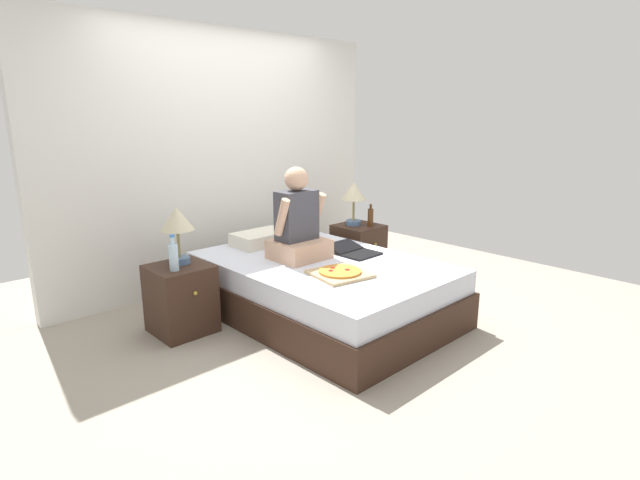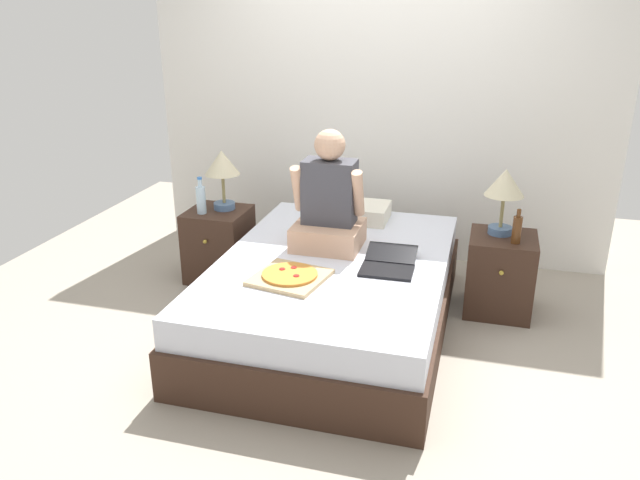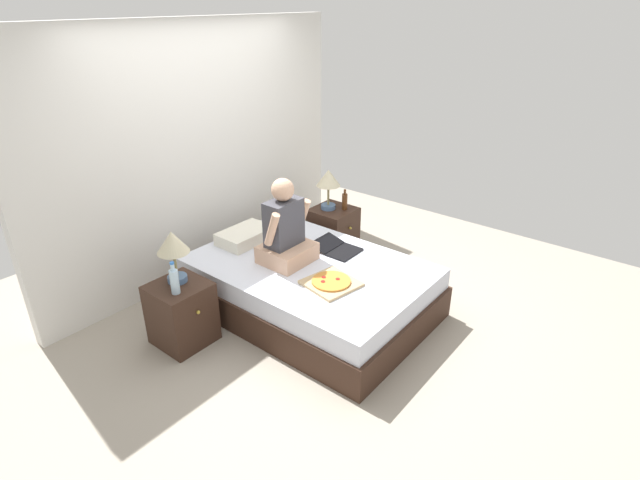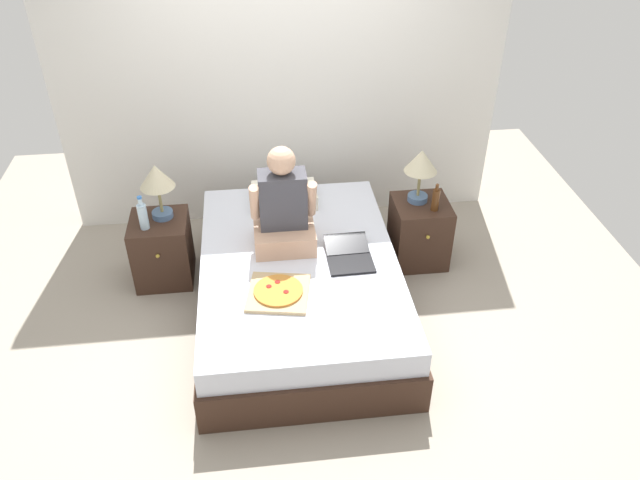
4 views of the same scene
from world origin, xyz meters
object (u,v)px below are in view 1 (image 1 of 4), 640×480
laptop (356,252)px  nightstand_left (181,299)px  person_seated (298,225)px  bed (322,288)px  lamp_on_left_nightstand (177,223)px  pizza_box (340,273)px  beer_bottle (371,217)px  nightstand_right (358,250)px  lamp_on_right_nightstand (354,194)px  water_bottle (174,256)px

laptop → nightstand_left: bearing=157.3°
person_seated → bed: bearing=-67.5°
lamp_on_left_nightstand → person_seated: 0.99m
nightstand_left → lamp_on_left_nightstand: (0.04, 0.05, 0.60)m
nightstand_left → lamp_on_left_nightstand: lamp_on_left_nightstand is taller
bed → nightstand_left: 1.17m
pizza_box → bed: bearing=65.4°
beer_bottle → nightstand_right: bearing=125.0°
beer_bottle → person_seated: person_seated is taller
pizza_box → beer_bottle: bearing=32.2°
bed → nightstand_left: nightstand_left is taller
lamp_on_right_nightstand → pizza_box: lamp_on_right_nightstand is taller
beer_bottle → pizza_box: 1.52m
bed → nightstand_right: size_ratio=3.90×
lamp_on_left_nightstand → laptop: 1.54m
lamp_on_left_nightstand → water_bottle: lamp_on_left_nightstand is taller
bed → laptop: bearing=-8.4°
bed → lamp_on_left_nightstand: lamp_on_left_nightstand is taller
nightstand_left → water_bottle: size_ratio=1.98×
nightstand_right → pizza_box: nightstand_right is taller
person_seated → pizza_box: size_ratio=1.67×
lamp_on_right_nightstand → nightstand_left: bearing=-178.6°
nightstand_right → pizza_box: size_ratio=1.17×
lamp_on_left_nightstand → nightstand_right: 2.13m
lamp_on_left_nightstand → beer_bottle: lamp_on_left_nightstand is taller
lamp_on_left_nightstand → lamp_on_right_nightstand: (2.01, 0.00, 0.00)m
nightstand_left → pizza_box: 1.28m
laptop → pizza_box: 0.62m
lamp_on_left_nightstand → nightstand_right: bearing=-1.4°
nightstand_right → beer_bottle: 0.39m
water_bottle → pizza_box: bearing=-40.7°
water_bottle → person_seated: bearing=-12.7°
bed → nightstand_right: 1.17m
lamp_on_right_nightstand → laptop: size_ratio=1.07×
water_bottle → laptop: 1.57m
person_seated → pizza_box: person_seated is taller
water_bottle → lamp_on_right_nightstand: 2.15m
bed → person_seated: size_ratio=2.73×
lamp_on_left_nightstand → laptop: bearing=-25.1°
nightstand_left → laptop: laptop is taller
nightstand_right → lamp_on_right_nightstand: bearing=120.9°
water_bottle → pizza_box: size_ratio=0.59×
laptop → pizza_box: size_ratio=0.90×
pizza_box → nightstand_right: bearing=36.8°
lamp_on_right_nightstand → person_seated: bearing=-161.3°
water_bottle → lamp_on_right_nightstand: (2.13, 0.14, 0.22)m
beer_bottle → pizza_box: bearing=-147.8°
beer_bottle → bed: bearing=-158.7°
lamp_on_left_nightstand → pizza_box: lamp_on_left_nightstand is taller
lamp_on_right_nightstand → lamp_on_left_nightstand: bearing=180.0°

